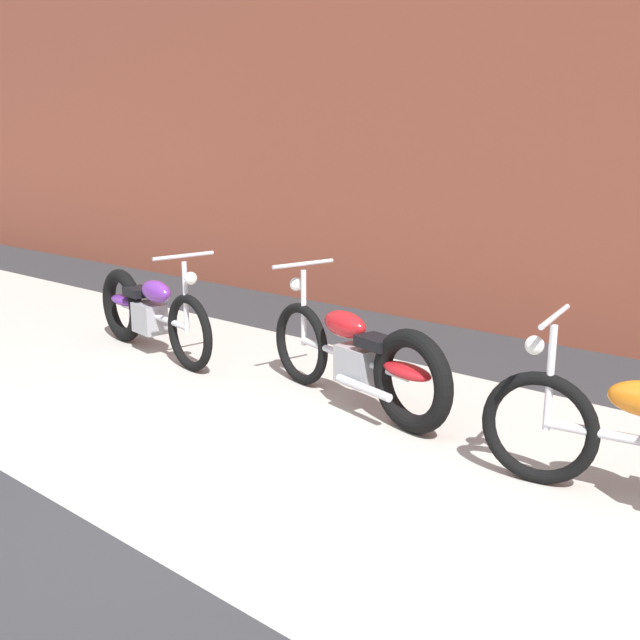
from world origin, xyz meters
The scene contains 5 objects.
ground_plane centered at (0.00, 0.00, 0.00)m, with size 80.00×80.00×0.00m, color #2D2D30.
sidewalk_slab centered at (0.00, 1.75, 0.00)m, with size 36.00×3.50×0.01m, color #B2ADA3.
brick_building_wall centered at (0.00, 5.20, 2.80)m, with size 36.00×0.50×5.59m, color brown.
motorcycle_purple centered at (-2.80, 2.20, 0.40)m, with size 2.00×0.66×1.03m.
motorcycle_red centered at (-0.24, 2.25, 0.40)m, with size 1.98×0.73×1.03m.
Camera 1 is at (2.81, -1.86, 1.94)m, focal length 40.84 mm.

